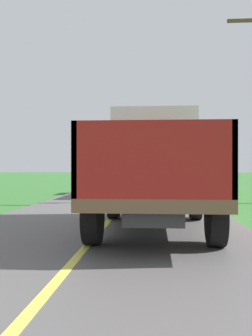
% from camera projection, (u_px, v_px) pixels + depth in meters
% --- Properties ---
extents(banana_truck_near, '(2.38, 5.82, 2.80)m').
position_uv_depth(banana_truck_near, '(155.00, 165.00, 9.15)').
color(banana_truck_near, '#2D2D30').
rests_on(banana_truck_near, road_surface).
extents(banana_truck_far, '(2.38, 5.81, 2.80)m').
position_uv_depth(banana_truck_far, '(145.00, 166.00, 19.66)').
color(banana_truck_far, '#2D2D30').
rests_on(banana_truck_far, road_surface).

